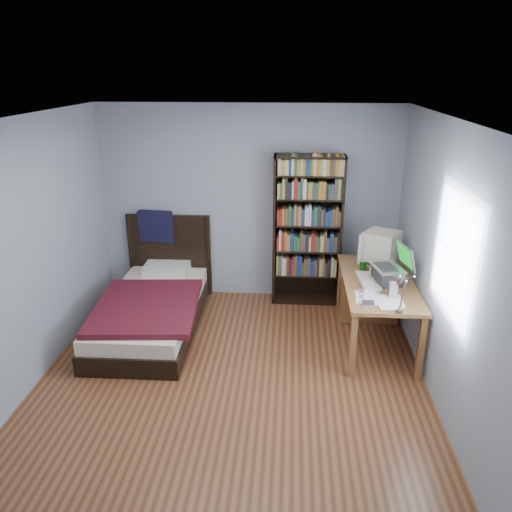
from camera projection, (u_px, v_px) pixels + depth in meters
name	position (u px, v px, depth m)	size (l,w,h in m)	color
room	(232.00, 265.00, 4.41)	(4.20, 4.24, 2.50)	#552F19
desk	(370.00, 290.00, 5.91)	(0.75, 1.57, 0.73)	brown
crt_monitor	(380.00, 246.00, 5.72)	(0.52, 0.47, 0.42)	beige
laptop	(389.00, 273.00, 5.29)	(0.43, 0.42, 0.45)	#2D2D30
desk_lamp	(399.00, 284.00, 4.24)	(0.21, 0.46, 0.54)	#99999E
keyboard	(368.00, 281.00, 5.34)	(0.19, 0.50, 0.03)	beige
speaker	(393.00, 290.00, 4.98)	(0.08, 0.08, 0.16)	#949497
soda_can	(363.00, 267.00, 5.60)	(0.07, 0.07, 0.13)	#073307
mouse	(372.00, 269.00, 5.65)	(0.06, 0.10, 0.04)	silver
phone_silver	(361.00, 291.00, 5.12)	(0.04, 0.09, 0.02)	silver
phone_grey	(362.00, 296.00, 5.00)	(0.04, 0.08, 0.02)	#949497
external_drive	(368.00, 304.00, 4.85)	(0.11, 0.11, 0.02)	#949497
bookshelf	(307.00, 231.00, 6.28)	(0.86, 0.30, 1.92)	black
bed	(153.00, 306.00, 5.90)	(1.21, 2.13, 1.16)	black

